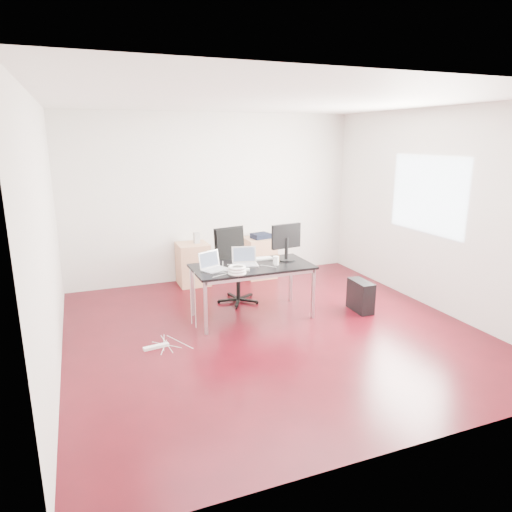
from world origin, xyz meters
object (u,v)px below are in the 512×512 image
object	(u,v)px
desk	(252,269)
filing_cabinet_right	(259,257)
office_chair	(235,262)
pc_tower	(361,296)
filing_cabinet_left	(193,264)

from	to	relation	value
desk	filing_cabinet_right	world-z (taller)	desk
office_chair	pc_tower	world-z (taller)	office_chair
pc_tower	office_chair	bearing A→B (deg)	147.52
desk	pc_tower	distance (m)	1.62
desk	filing_cabinet_left	distance (m)	1.78
desk	filing_cabinet_right	xyz separation A→B (m)	(0.78, 1.70, -0.33)
desk	filing_cabinet_left	bearing A→B (deg)	103.39
filing_cabinet_left	pc_tower	distance (m)	2.82
pc_tower	filing_cabinet_left	bearing A→B (deg)	135.50
office_chair	filing_cabinet_right	size ratio (longest dim) A/B	1.54
desk	pc_tower	world-z (taller)	desk
filing_cabinet_left	pc_tower	world-z (taller)	filing_cabinet_left
filing_cabinet_left	filing_cabinet_right	bearing A→B (deg)	0.00
desk	pc_tower	bearing A→B (deg)	-13.38
desk	filing_cabinet_right	bearing A→B (deg)	65.27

